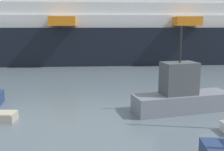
{
  "coord_description": "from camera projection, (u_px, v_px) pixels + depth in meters",
  "views": [
    {
      "loc": [
        -0.05,
        -8.71,
        6.93
      ],
      "look_at": [
        0.0,
        17.36,
        2.02
      ],
      "focal_mm": 43.16,
      "sensor_mm": 36.0,
      "label": 1
    }
  ],
  "objects": [
    {
      "name": "cruise_ship",
      "position": [
        119.0,
        26.0,
        52.78
      ],
      "size": [
        118.66,
        25.18,
        20.85
      ],
      "rotation": [
        0.0,
        0.0,
        0.07
      ],
      "color": "black",
      "rests_on": "ground_plane"
    },
    {
      "name": "fishing_boat_2",
      "position": [
        181.0,
        95.0,
        21.73
      ],
      "size": [
        8.43,
        4.38,
        6.87
      ],
      "rotation": [
        0.0,
        0.0,
        3.41
      ],
      "color": "gray",
      "rests_on": "ground_plane"
    }
  ]
}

